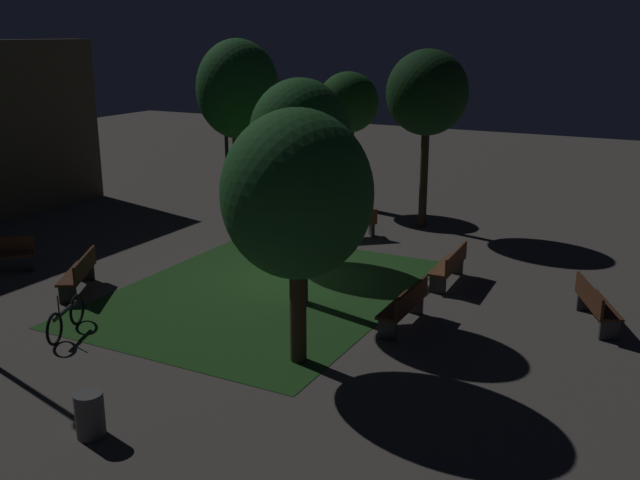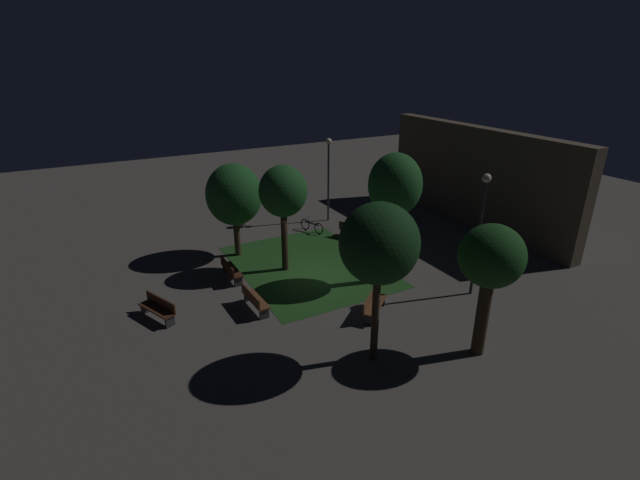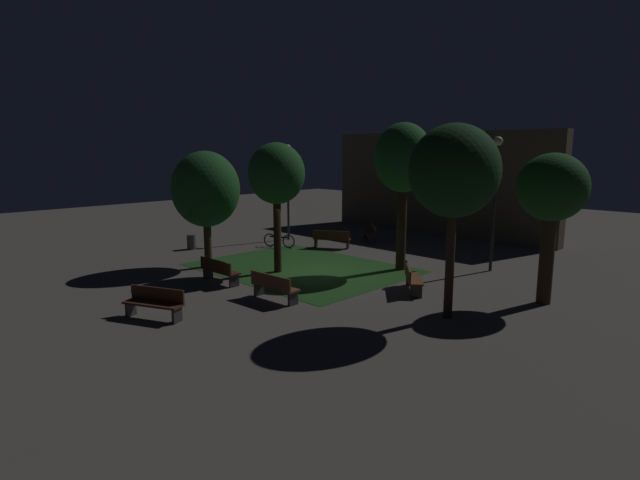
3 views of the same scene
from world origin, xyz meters
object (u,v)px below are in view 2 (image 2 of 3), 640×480
tree_right_canopy (379,244)px  bicycle (312,226)px  bench_front_left (230,270)px  bench_lawn_edge (158,308)px  bench_front_right (355,230)px  tree_tall_center (283,192)px  bench_path_side (373,304)px  trash_bin (242,221)px  tree_near_wall (395,187)px  tree_lawn_side (491,260)px  bench_corner (399,222)px  tree_back_right (234,195)px  bench_by_lamp (254,299)px  lamp_post_plaza_west (481,216)px  lamp_post_path_center (328,166)px

tree_right_canopy → bicycle: size_ratio=3.42×
bench_front_left → bench_lawn_edge: (1.93, -3.48, 0.00)m
bench_front_right → tree_tall_center: 6.26m
bench_path_side → trash_bin: 11.85m
trash_bin → tree_near_wall: bearing=20.6°
bicycle → tree_lawn_side: bearing=-0.8°
bench_front_right → bench_corner: (0.07, 2.95, 0.00)m
tree_back_right → tree_right_canopy: tree_right_canopy is taller
bench_corner → bicycle: bicycle is taller
bench_by_lamp → bench_path_side: same height
bench_front_left → tree_right_canopy: bearing=17.4°
bench_path_side → tree_near_wall: bearing=132.5°
bench_lawn_edge → bench_by_lamp: bearing=72.4°
bench_corner → trash_bin: bearing=-121.0°
lamp_post_plaza_west → bench_front_left: bearing=-125.3°
bench_front_right → lamp_post_plaza_west: bearing=7.8°
tree_near_wall → lamp_post_path_center: 8.45m
bench_front_right → lamp_post_path_center: 4.36m
lamp_post_path_center → bench_lawn_edge: bearing=-58.8°
tree_lawn_side → tree_right_canopy: (-1.44, -3.31, 0.64)m
tree_lawn_side → bench_corner: bearing=156.1°
bench_by_lamp → tree_lawn_side: size_ratio=0.39×
lamp_post_path_center → bicycle: lamp_post_path_center is taller
tree_lawn_side → bench_path_side: bearing=-154.7°
bench_path_side → tree_near_wall: (-2.12, 2.32, 3.86)m
tree_lawn_side → lamp_post_path_center: (-14.13, 1.97, -0.15)m
tree_lawn_side → tree_near_wall: 5.94m
bench_front_left → tree_tall_center: size_ratio=0.36×
bench_front_left → lamp_post_path_center: 9.58m
bench_corner → tree_tall_center: size_ratio=0.32×
bench_front_left → tree_lawn_side: 11.34m
tree_near_wall → bicycle: bearing=-177.0°
tree_near_wall → tree_tall_center: bearing=-130.7°
lamp_post_plaza_west → trash_bin: 14.05m
lamp_post_plaza_west → trash_bin: size_ratio=7.33×
tree_near_wall → trash_bin: size_ratio=8.08×
bench_lawn_edge → bench_corner: size_ratio=1.13×
tree_tall_center → tree_near_wall: bearing=49.3°
bench_by_lamp → bench_lawn_edge: 3.65m
bench_front_right → trash_bin: size_ratio=2.51×
bench_corner → tree_lawn_side: size_ratio=0.35×
bench_front_right → bench_corner: 2.95m
bench_by_lamp → tree_near_wall: bearing=86.5°
bench_corner → lamp_post_path_center: bearing=-140.0°
tree_near_wall → trash_bin: tree_near_wall is taller
bench_by_lamp → lamp_post_plaza_west: lamp_post_plaza_west is taller
bench_front_right → trash_bin: (-4.65, -4.91, -0.12)m
bench_by_lamp → bench_corner: (-4.54, 10.55, 0.00)m
bench_front_left → bench_front_right: 7.76m
bench_lawn_edge → bench_path_side: same height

